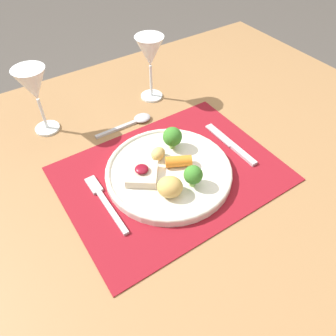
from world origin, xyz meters
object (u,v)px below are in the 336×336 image
(dinner_plate, at_px, (168,170))
(wine_glass_far, at_px, (34,87))
(fork, at_px, (104,200))
(knife, at_px, (233,146))
(wine_glass_near, at_px, (150,54))
(spoon, at_px, (136,121))

(dinner_plate, xyz_separation_m, wine_glass_far, (-0.18, 0.32, 0.11))
(fork, xyz_separation_m, knife, (0.35, -0.03, 0.00))
(dinner_plate, distance_m, fork, 0.16)
(wine_glass_near, bearing_deg, knife, -80.64)
(spoon, bearing_deg, knife, -57.25)
(knife, xyz_separation_m, wine_glass_near, (-0.05, 0.31, 0.13))
(fork, bearing_deg, wine_glass_near, 41.85)
(knife, xyz_separation_m, spoon, (-0.15, 0.23, -0.00))
(spoon, height_order, wine_glass_far, wine_glass_far)
(fork, relative_size, wine_glass_far, 1.00)
(dinner_plate, height_order, fork, dinner_plate)
(fork, distance_m, wine_glass_near, 0.43)
(dinner_plate, bearing_deg, spoon, 80.16)
(fork, xyz_separation_m, wine_glass_far, (-0.02, 0.31, 0.12))
(knife, xyz_separation_m, wine_glass_far, (-0.37, 0.34, 0.12))
(fork, bearing_deg, dinner_plate, -6.51)
(dinner_plate, distance_m, knife, 0.19)
(dinner_plate, height_order, knife, dinner_plate)
(wine_glass_near, distance_m, wine_glass_far, 0.32)
(dinner_plate, relative_size, fork, 1.63)
(knife, height_order, wine_glass_near, wine_glass_near)
(knife, relative_size, spoon, 1.08)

